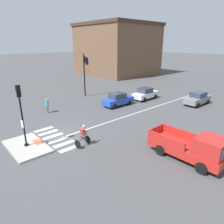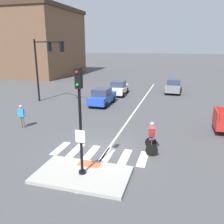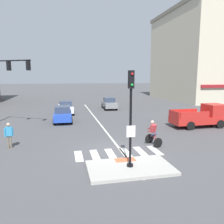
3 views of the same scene
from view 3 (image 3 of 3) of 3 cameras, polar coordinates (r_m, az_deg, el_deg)
The scene contains 18 objects.
ground_plane at distance 13.84m, azimuth 1.29°, elevation -10.13°, with size 300.00×300.00×0.00m, color #474749.
traffic_island at distance 11.34m, azimuth 4.67°, elevation -14.19°, with size 4.22×2.49×0.15m, color #A3A099.
tactile_pad_front at distance 12.11m, azimuth 3.41°, elevation -12.23°, with size 1.10×0.60×0.01m, color #DB5B38.
signal_pole at distance 10.54m, azimuth 4.89°, elevation 0.49°, with size 0.44×0.38×4.70m.
crosswalk_stripe_a at distance 13.19m, azimuth -8.62°, elevation -11.20°, with size 0.44×1.80×0.01m, color silver.
crosswalk_stripe_b at distance 13.28m, azimuth -4.45°, elevation -10.99°, with size 0.44×1.80×0.01m, color silver.
crosswalk_stripe_c at distance 13.43m, azimuth -0.37°, elevation -10.72°, with size 0.44×1.80×0.01m, color silver.
crosswalk_stripe_d at distance 13.65m, azimuth 3.60°, elevation -10.41°, with size 0.44×1.80×0.01m, color silver.
crosswalk_stripe_e at distance 13.93m, azimuth 7.42°, elevation -10.07°, with size 0.44×1.80×0.01m, color silver.
crosswalk_stripe_f at distance 14.26m, azimuth 11.06°, elevation -9.70°, with size 0.44×1.80×0.01m, color silver.
lane_centre_line at distance 23.39m, azimuth -3.85°, elevation -2.18°, with size 0.14×28.00×0.01m, color silver.
building_corner_left at distance 49.47m, azimuth 22.21°, elevation 13.31°, with size 14.59×19.87×17.56m.
car_blue_westbound_far at distance 23.02m, azimuth -12.64°, elevation -0.52°, with size 1.90×4.13×1.64m.
car_white_westbound_distant at distance 28.03m, azimuth -11.92°, elevation 1.18°, with size 1.98×4.17×1.64m.
car_grey_eastbound_distant at distance 31.67m, azimuth -0.73°, elevation 2.26°, with size 1.95×4.15×1.64m.
pickup_truck_red_cross_right at distance 21.90m, azimuth 22.58°, elevation -1.04°, with size 5.13×2.12×2.08m.
cyclist at distance 15.03m, azimuth 10.62°, elevation -5.26°, with size 0.83×1.18×1.68m.
pedestrian_at_curb_left at distance 15.59m, azimuth -25.16°, elevation -5.04°, with size 0.53×0.31×1.67m.
Camera 3 is at (-3.10, -12.70, 4.54)m, focal length 35.29 mm.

